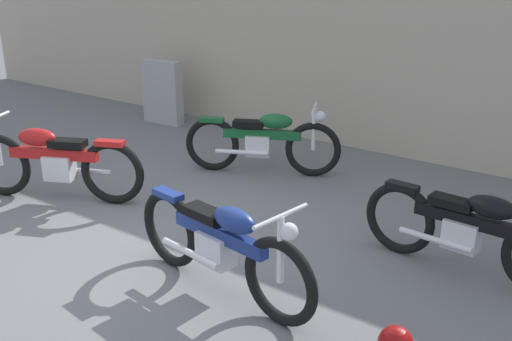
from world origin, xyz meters
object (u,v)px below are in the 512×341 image
object	(u,v)px
motorcycle_black	(470,230)
motorcycle_red	(53,162)
motorcycle_blue	(221,245)
stone_marker	(162,92)
motorcycle_green	(263,141)

from	to	relation	value
motorcycle_black	motorcycle_red	distance (m)	4.71
motorcycle_black	motorcycle_blue	distance (m)	2.26
stone_marker	motorcycle_red	bearing A→B (deg)	-66.94
motorcycle_black	motorcycle_green	bearing A→B (deg)	163.82
motorcycle_red	stone_marker	bearing A→B (deg)	-92.22
motorcycle_black	motorcycle_green	xyz separation A→B (m)	(-3.08, 1.13, 0.01)
motorcycle_black	motorcycle_red	bearing A→B (deg)	-162.85
stone_marker	motorcycle_green	size ratio (longest dim) A/B	0.56
motorcycle_blue	motorcycle_green	bearing A→B (deg)	126.47
stone_marker	motorcycle_black	bearing A→B (deg)	-20.24
stone_marker	motorcycle_red	xyz separation A→B (m)	(1.40, -3.28, -0.07)
stone_marker	motorcycle_blue	distance (m)	5.76
motorcycle_blue	stone_marker	bearing A→B (deg)	147.27
motorcycle_green	motorcycle_black	bearing A→B (deg)	-45.90
motorcycle_blue	motorcycle_green	distance (m)	3.05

